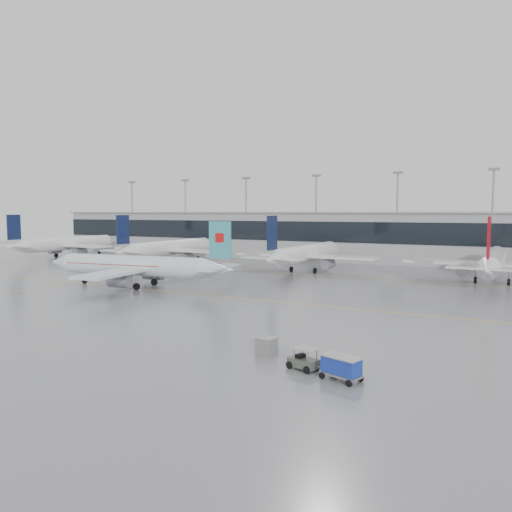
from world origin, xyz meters
The scene contains 16 objects.
ground centered at (0.00, 0.00, 0.00)m, with size 320.00×320.00×0.00m, color gray.
taxi_line_main centered at (0.00, 0.00, 0.01)m, with size 120.00×0.25×0.01m, color gold.
taxi_line_north centered at (0.00, 30.00, 0.01)m, with size 120.00×0.25×0.01m, color gold.
taxi_line_cross centered at (-30.00, 15.00, 0.01)m, with size 0.25×60.00×0.01m, color gold.
terminal centered at (0.00, 62.00, 6.00)m, with size 180.00×15.00×12.00m, color #97979B.
terminal_glass centered at (0.00, 54.45, 7.50)m, with size 180.00×0.20×5.00m, color black.
terminal_roof centered at (0.00, 62.00, 12.20)m, with size 182.00×16.00×0.40m, color gray.
light_masts centered at (0.00, 68.00, 13.34)m, with size 156.40×1.00×22.60m.
air_canada_jet centered at (-16.14, 1.38, 3.45)m, with size 35.27×28.08×10.93m.
parked_jet_a centered at (-70.00, 33.69, 3.71)m, with size 29.64×36.96×11.72m.
parked_jet_b centered at (-35.00, 33.69, 3.71)m, with size 29.64×36.96×11.72m.
parked_jet_c centered at (0.00, 33.69, 3.71)m, with size 29.64×36.96×11.72m.
parked_jet_d centered at (35.00, 33.69, 3.71)m, with size 29.64×36.96×11.72m.
baggage_tug centered at (24.32, -25.86, 0.61)m, with size 3.64×2.12×1.73m.
baggage_cart centered at (27.76, -26.92, 1.07)m, with size 3.30×2.43×1.83m.
gse_unit centered at (19.93, -23.58, 0.76)m, with size 1.51×1.40×1.51m, color slate.
Camera 1 is at (38.98, -61.44, 12.36)m, focal length 35.00 mm.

